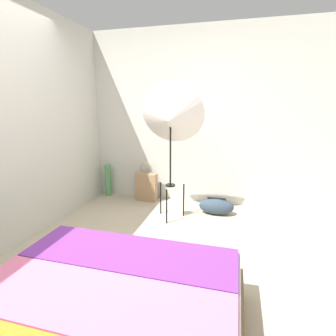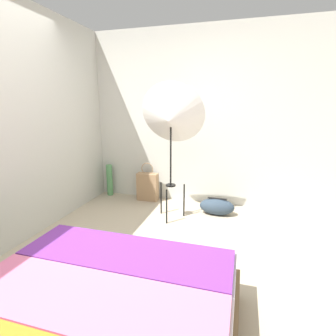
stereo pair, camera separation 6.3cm
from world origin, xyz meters
name	(u,v)px [view 2 (the right image)]	position (x,y,z in m)	size (l,w,h in m)	color
ground_plane	(107,284)	(0.00, 0.00, 0.00)	(14.00, 14.00, 0.00)	tan
wall_back	(174,118)	(0.00, 2.22, 1.30)	(8.00, 0.05, 2.60)	beige
wall_side_left	(48,122)	(-1.28, 1.00, 1.30)	(0.05, 8.00, 2.60)	beige
photo_umbrella	(171,118)	(0.16, 1.48, 1.34)	(0.83, 0.53, 1.78)	black
tote_bag	(148,186)	(-0.38, 2.03, 0.23)	(0.33, 0.14, 0.62)	#9E7A56
duffel_bag	(217,207)	(0.75, 1.75, 0.12)	(0.48, 0.23, 0.24)	#2D3D4C
paper_roll	(110,180)	(-1.09, 2.09, 0.26)	(0.10, 0.10, 0.52)	#56995B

